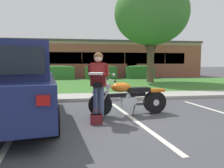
% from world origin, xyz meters
% --- Properties ---
extents(ground_plane, '(140.00, 140.00, 0.00)m').
position_xyz_m(ground_plane, '(0.00, 0.00, 0.00)').
color(ground_plane, '#424247').
extents(curb_strip, '(60.00, 0.20, 0.12)m').
position_xyz_m(curb_strip, '(0.00, 3.06, 0.06)').
color(curb_strip, '#ADA89E').
rests_on(curb_strip, ground).
extents(concrete_walk, '(60.00, 1.50, 0.08)m').
position_xyz_m(concrete_walk, '(0.00, 3.91, 0.04)').
color(concrete_walk, '#ADA89E').
rests_on(concrete_walk, ground).
extents(grass_lawn, '(60.00, 8.74, 0.06)m').
position_xyz_m(grass_lawn, '(0.00, 9.03, 0.03)').
color(grass_lawn, '#3D752D').
rests_on(grass_lawn, ground).
extents(stall_stripe_0, '(0.57, 4.39, 0.01)m').
position_xyz_m(stall_stripe_0, '(-2.79, 0.20, 0.00)').
color(stall_stripe_0, silver).
rests_on(stall_stripe_0, ground).
extents(stall_stripe_1, '(0.57, 4.39, 0.01)m').
position_xyz_m(stall_stripe_1, '(-0.02, 0.20, 0.00)').
color(stall_stripe_1, silver).
rests_on(stall_stripe_1, ground).
extents(motorcycle, '(2.24, 0.82, 1.18)m').
position_xyz_m(motorcycle, '(0.04, 0.77, 0.48)').
color(motorcycle, black).
rests_on(motorcycle, ground).
extents(rider_person, '(0.54, 0.64, 1.70)m').
position_xyz_m(rider_person, '(-0.92, 0.38, 1.01)').
color(rider_person, black).
rests_on(rider_person, ground).
extents(handbag, '(0.28, 0.13, 0.36)m').
position_xyz_m(handbag, '(-1.01, -0.03, 0.14)').
color(handbag, maroon).
rests_on(handbag, ground).
extents(parked_suv_adjacent, '(2.56, 5.05, 1.86)m').
position_xyz_m(parked_suv_adjacent, '(-2.99, 0.58, 0.96)').
color(parked_suv_adjacent, navy).
rests_on(parked_suv_adjacent, ground).
extents(shade_tree, '(5.28, 5.28, 7.21)m').
position_xyz_m(shade_tree, '(3.76, 9.91, 4.95)').
color(shade_tree, brown).
rests_on(shade_tree, ground).
extents(hedge_left, '(2.88, 0.90, 1.24)m').
position_xyz_m(hedge_left, '(-6.60, 13.61, 0.65)').
color(hedge_left, '#336B2D').
rests_on(hedge_left, ground).
extents(hedge_center_left, '(2.55, 0.90, 1.24)m').
position_xyz_m(hedge_center_left, '(-3.05, 13.61, 0.65)').
color(hedge_center_left, '#336B2D').
rests_on(hedge_center_left, ground).
extents(hedge_center_right, '(2.75, 0.90, 1.24)m').
position_xyz_m(hedge_center_right, '(0.50, 13.61, 0.65)').
color(hedge_center_right, '#336B2D').
rests_on(hedge_center_right, ground).
extents(hedge_right, '(2.55, 0.90, 1.24)m').
position_xyz_m(hedge_right, '(4.04, 13.61, 0.65)').
color(hedge_right, '#336B2D').
rests_on(hedge_right, ground).
extents(brick_building, '(24.80, 8.36, 3.70)m').
position_xyz_m(brick_building, '(-1.13, 19.54, 1.85)').
color(brick_building, '#93513D').
rests_on(brick_building, ground).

